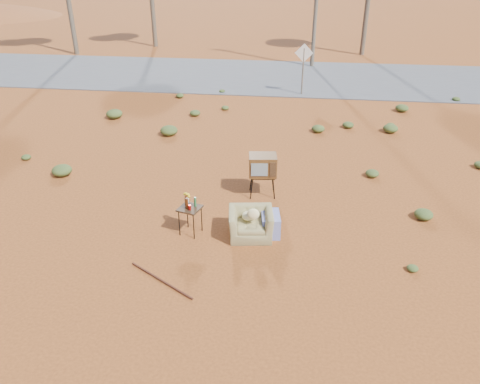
# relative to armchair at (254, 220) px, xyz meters

# --- Properties ---
(ground) EXTENTS (140.00, 140.00, 0.00)m
(ground) POSITION_rel_armchair_xyz_m (-0.54, -0.58, -0.40)
(ground) COLOR #994D1E
(ground) RESTS_ON ground
(highway) EXTENTS (140.00, 7.00, 0.04)m
(highway) POSITION_rel_armchair_xyz_m (-0.54, 14.42, -0.38)
(highway) COLOR #565659
(highway) RESTS_ON ground
(armchair) EXTENTS (1.21, 0.88, 0.85)m
(armchair) POSITION_rel_armchair_xyz_m (0.00, 0.00, 0.00)
(armchair) COLOR olive
(armchair) RESTS_ON ground
(tv_unit) EXTENTS (0.76, 0.64, 1.12)m
(tv_unit) POSITION_rel_armchair_xyz_m (0.01, 1.96, 0.44)
(tv_unit) COLOR black
(tv_unit) RESTS_ON ground
(side_table) EXTENTS (0.58, 0.58, 0.94)m
(side_table) POSITION_rel_armchair_xyz_m (-1.46, -0.05, 0.29)
(side_table) COLOR #392714
(side_table) RESTS_ON ground
(rusty_bar) EXTENTS (1.48, 0.96, 0.05)m
(rusty_bar) POSITION_rel_armchair_xyz_m (-1.65, -1.87, -0.37)
(rusty_bar) COLOR #532116
(rusty_bar) RESTS_ON ground
(road_sign) EXTENTS (0.78, 0.06, 2.19)m
(road_sign) POSITION_rel_armchair_xyz_m (0.96, 11.42, 1.10)
(road_sign) COLOR brown
(road_sign) RESTS_ON ground
(scrub_patch) EXTENTS (17.49, 8.07, 0.33)m
(scrub_patch) POSITION_rel_armchair_xyz_m (-1.37, 3.83, -0.26)
(scrub_patch) COLOR #475726
(scrub_patch) RESTS_ON ground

